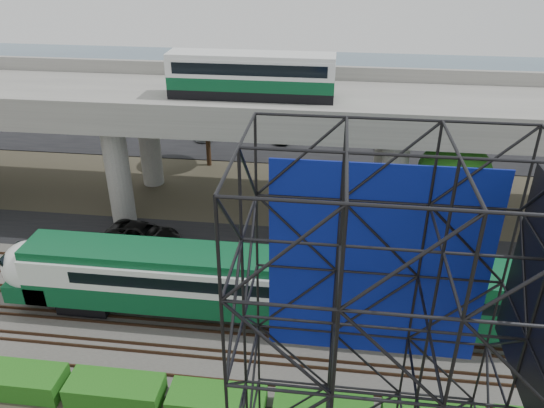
# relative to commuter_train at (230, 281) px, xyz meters

# --- Properties ---
(ground) EXTENTS (140.00, 140.00, 0.00)m
(ground) POSITION_rel_commuter_train_xyz_m (-0.45, -2.00, -2.88)
(ground) COLOR #474233
(ground) RESTS_ON ground
(ballast_bed) EXTENTS (90.00, 12.00, 0.20)m
(ballast_bed) POSITION_rel_commuter_train_xyz_m (-0.45, 0.00, -2.78)
(ballast_bed) COLOR slate
(ballast_bed) RESTS_ON ground
(service_road) EXTENTS (90.00, 5.00, 0.08)m
(service_road) POSITION_rel_commuter_train_xyz_m (-0.45, 8.50, -2.84)
(service_road) COLOR black
(service_road) RESTS_ON ground
(parking_lot) EXTENTS (90.00, 18.00, 0.08)m
(parking_lot) POSITION_rel_commuter_train_xyz_m (-0.45, 32.00, -2.84)
(parking_lot) COLOR black
(parking_lot) RESTS_ON ground
(harbor_water) EXTENTS (140.00, 40.00, 0.03)m
(harbor_water) POSITION_rel_commuter_train_xyz_m (-0.45, 54.00, -2.87)
(harbor_water) COLOR #40546A
(harbor_water) RESTS_ON ground
(rail_tracks) EXTENTS (90.00, 9.52, 0.16)m
(rail_tracks) POSITION_rel_commuter_train_xyz_m (-0.45, -0.00, -2.60)
(rail_tracks) COLOR #472D1E
(rail_tracks) RESTS_ON ballast_bed
(commuter_train) EXTENTS (29.30, 3.06, 4.30)m
(commuter_train) POSITION_rel_commuter_train_xyz_m (0.00, 0.00, 0.00)
(commuter_train) COLOR black
(commuter_train) RESTS_ON rail_tracks
(overpass) EXTENTS (80.00, 12.00, 12.40)m
(overpass) POSITION_rel_commuter_train_xyz_m (-0.48, 14.00, 5.33)
(overpass) COLOR #9E9B93
(overpass) RESTS_ON ground
(scaffold_tower) EXTENTS (9.36, 6.36, 15.00)m
(scaffold_tower) POSITION_rel_commuter_train_xyz_m (7.21, -9.98, 4.59)
(scaffold_tower) COLOR black
(scaffold_tower) RESTS_ON ground
(hedge_strip) EXTENTS (34.60, 1.80, 1.20)m
(hedge_strip) POSITION_rel_commuter_train_xyz_m (0.56, -6.30, -2.32)
(hedge_strip) COLOR #175C15
(hedge_strip) RESTS_ON ground
(trees) EXTENTS (40.94, 16.94, 7.69)m
(trees) POSITION_rel_commuter_train_xyz_m (-5.12, 14.17, 2.69)
(trees) COLOR #382314
(trees) RESTS_ON ground
(suv) EXTENTS (5.68, 3.35, 1.48)m
(suv) POSITION_rel_commuter_train_xyz_m (-7.86, 7.53, -2.06)
(suv) COLOR black
(suv) RESTS_ON service_road
(parked_cars) EXTENTS (35.10, 9.63, 1.25)m
(parked_cars) POSITION_rel_commuter_train_xyz_m (0.62, 31.72, -2.20)
(parked_cars) COLOR silver
(parked_cars) RESTS_ON parking_lot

